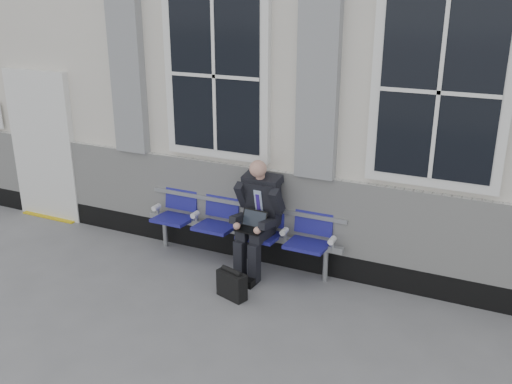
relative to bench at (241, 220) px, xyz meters
The scene contains 5 objects.
ground 2.29m from the bench, 36.58° to the right, with size 70.00×70.00×0.00m, color slate.
station_building 3.24m from the bench, 50.60° to the left, with size 14.40×4.40×4.49m.
bench is the anchor object (origin of this frame).
businessman 0.38m from the bench, 24.02° to the right, with size 0.56×0.75×1.39m.
briefcase 0.96m from the bench, 69.84° to the right, with size 0.37×0.24×0.35m.
Camera 1 is at (1.12, -4.35, 3.22)m, focal length 40.00 mm.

